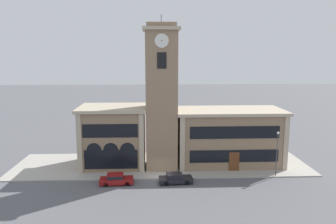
# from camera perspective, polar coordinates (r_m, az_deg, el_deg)

# --- Properties ---
(ground_plane) EXTENTS (300.00, 300.00, 0.00)m
(ground_plane) POSITION_cam_1_polar(r_m,az_deg,el_deg) (45.79, -0.94, -11.66)
(ground_plane) COLOR #56565B
(sidewalk_kerb) EXTENTS (44.78, 12.14, 0.15)m
(sidewalk_kerb) POSITION_cam_1_polar(r_m,az_deg,el_deg) (51.46, -1.13, -9.11)
(sidewalk_kerb) COLOR #A39E93
(sidewalk_kerb) RESTS_ON ground_plane
(clock_tower) EXTENTS (5.23, 5.23, 22.45)m
(clock_tower) POSITION_cam_1_polar(r_m,az_deg,el_deg) (47.93, -1.14, 2.50)
(clock_tower) COLOR #897056
(clock_tower) RESTS_ON ground_plane
(town_hall_left_wing) EXTENTS (10.19, 8.17, 9.19)m
(town_hall_left_wing) POSITION_cam_1_polar(r_m,az_deg,el_deg) (50.82, -9.44, -4.14)
(town_hall_left_wing) COLOR #897056
(town_hall_left_wing) RESTS_ON ground_plane
(town_hall_right_wing) EXTENTS (16.52, 8.17, 8.61)m
(town_hall_right_wing) POSITION_cam_1_polar(r_m,az_deg,el_deg) (51.84, 10.53, -4.23)
(town_hall_right_wing) COLOR #897056
(town_hall_right_wing) RESTS_ON ground_plane
(parked_car_near) EXTENTS (4.51, 2.17, 1.39)m
(parked_car_near) POSITION_cam_1_polar(r_m,az_deg,el_deg) (44.53, -9.03, -11.42)
(parked_car_near) COLOR maroon
(parked_car_near) RESTS_ON ground_plane
(parked_car_mid) EXTENTS (4.53, 2.16, 1.32)m
(parked_car_mid) POSITION_cam_1_polar(r_m,az_deg,el_deg) (44.35, 1.27, -11.44)
(parked_car_mid) COLOR black
(parked_car_mid) RESTS_ON ground_plane
(street_lamp) EXTENTS (0.36, 0.36, 6.30)m
(street_lamp) POSITION_cam_1_polar(r_m,az_deg,el_deg) (47.92, 18.49, -5.87)
(street_lamp) COLOR #4C4C51
(street_lamp) RESTS_ON sidewalk_kerb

